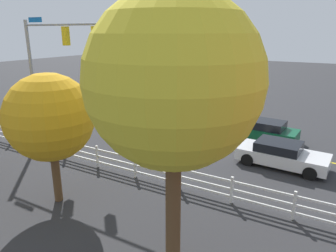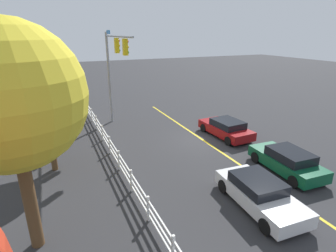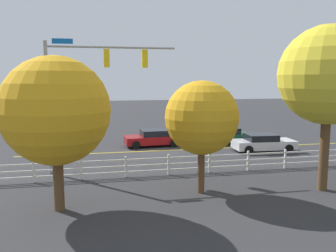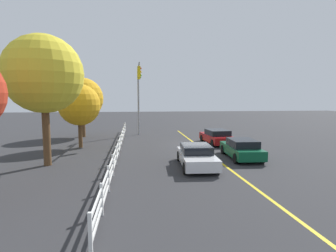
% 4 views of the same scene
% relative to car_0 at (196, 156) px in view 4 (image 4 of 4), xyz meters
% --- Properties ---
extents(ground_plane, '(120.00, 120.00, 0.00)m').
position_rel_car_0_xyz_m(ground_plane, '(7.56, -1.76, -0.64)').
color(ground_plane, '#2D2D30').
extents(lane_center_stripe, '(28.00, 0.16, 0.01)m').
position_rel_car_0_xyz_m(lane_center_stripe, '(3.56, -1.76, -0.63)').
color(lane_center_stripe, gold).
rests_on(lane_center_stripe, ground_plane).
extents(signal_assembly, '(7.22, 0.38, 7.45)m').
position_rel_car_0_xyz_m(signal_assembly, '(12.46, 3.18, 4.59)').
color(signal_assembly, gray).
rests_on(signal_assembly, ground_plane).
extents(car_0, '(4.52, 2.18, 1.28)m').
position_rel_car_0_xyz_m(car_0, '(0.00, 0.00, 0.00)').
color(car_0, silver).
rests_on(car_0, ground_plane).
extents(car_1, '(4.45, 2.19, 1.30)m').
position_rel_car_0_xyz_m(car_1, '(7.56, -3.65, 0.01)').
color(car_1, maroon).
rests_on(car_1, ground_plane).
extents(car_2, '(4.40, 2.11, 1.32)m').
position_rel_car_0_xyz_m(car_2, '(1.79, -3.55, 0.02)').
color(car_2, '#0C4C2D').
rests_on(car_2, ground_plane).
extents(white_rail_fence, '(26.10, 0.10, 1.15)m').
position_rel_car_0_xyz_m(white_rail_fence, '(4.56, 4.79, -0.04)').
color(white_rail_fence, white).
rests_on(white_rail_fence, ground_plane).
extents(tree_0, '(3.39, 3.39, 5.23)m').
position_rel_car_0_xyz_m(tree_0, '(7.25, 8.09, 2.89)').
color(tree_0, brown).
rests_on(tree_0, ground_plane).
extents(tree_1, '(4.60, 4.60, 7.77)m').
position_rel_car_0_xyz_m(tree_1, '(1.43, 8.90, 4.81)').
color(tree_1, brown).
rests_on(tree_1, ground_plane).
extents(tree_3, '(4.31, 4.31, 6.21)m').
position_rel_car_0_xyz_m(tree_3, '(13.53, 9.03, 3.41)').
color(tree_3, brown).
rests_on(tree_3, ground_plane).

